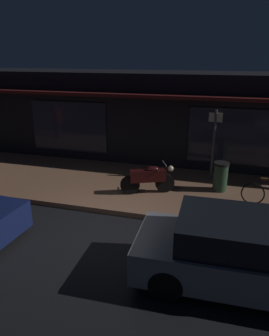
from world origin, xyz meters
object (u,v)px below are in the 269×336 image
object	(u,v)px
sign_post	(214,141)
parked_car_far	(241,253)
trash_bin	(220,176)
motorcycle	(149,178)

from	to	relation	value
sign_post	parked_car_far	bearing A→B (deg)	-81.32
sign_post	trash_bin	bearing A→B (deg)	-71.96
trash_bin	parked_car_far	distance (m)	4.29
motorcycle	parked_car_far	distance (m)	4.33
sign_post	trash_bin	size ratio (longest dim) A/B	2.58
motorcycle	parked_car_far	size ratio (longest dim) A/B	0.39
sign_post	trash_bin	world-z (taller)	sign_post
sign_post	trash_bin	xyz separation A→B (m)	(0.32, -0.99, -0.89)
motorcycle	sign_post	bearing A→B (deg)	44.82
trash_bin	sign_post	bearing A→B (deg)	108.04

